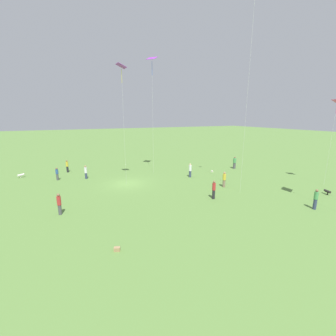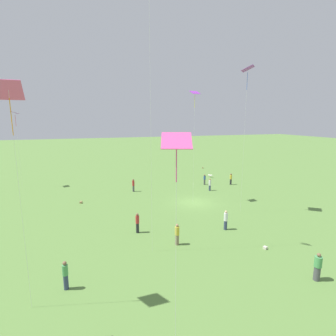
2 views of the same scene
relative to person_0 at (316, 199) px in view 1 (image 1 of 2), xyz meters
The scene contains 16 objects.
ground_plane 19.34m from the person_0, 48.48° to the right, with size 240.00×240.00×0.00m, color #5B843D.
person_0 is the anchor object (origin of this frame).
person_1 14.48m from the person_0, 71.84° to the right, with size 0.45×0.45×1.86m.
person_2 8.74m from the person_0, 41.89° to the right, with size 0.35×0.35×1.85m.
person_3 25.46m from the person_0, 47.59° to the right, with size 0.38×0.38×1.76m.
person_4 8.99m from the person_0, 69.32° to the right, with size 0.52×0.52×1.80m.
person_5 15.73m from the person_0, 105.62° to the right, with size 0.56×0.56×1.86m.
person_6 30.46m from the person_0, 50.79° to the right, with size 0.36×0.36×1.79m.
person_7 21.85m from the person_0, 22.20° to the right, with size 0.45×0.45×1.83m.
person_8 28.42m from the person_0, 43.74° to the right, with size 0.46×0.46×1.64m.
kite_1 23.97m from the person_0, 65.50° to the right, with size 1.68×1.68×15.44m.
kite_5 22.65m from the person_0, 47.60° to the right, with size 1.06×1.13×13.42m.
dog_0 5.33m from the person_0, 159.54° to the right, with size 0.41×0.78×0.50m.
dog_1 33.95m from the person_0, 42.74° to the right, with size 0.81×0.64×0.52m.
picnic_bag_0 14.81m from the person_0, 89.20° to the right, with size 0.34×0.34×0.21m.
picnic_bag_2 17.16m from the person_0, ahead, with size 0.43×0.35×0.25m.
Camera 1 is at (6.63, 25.67, 8.02)m, focal length 24.00 mm.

